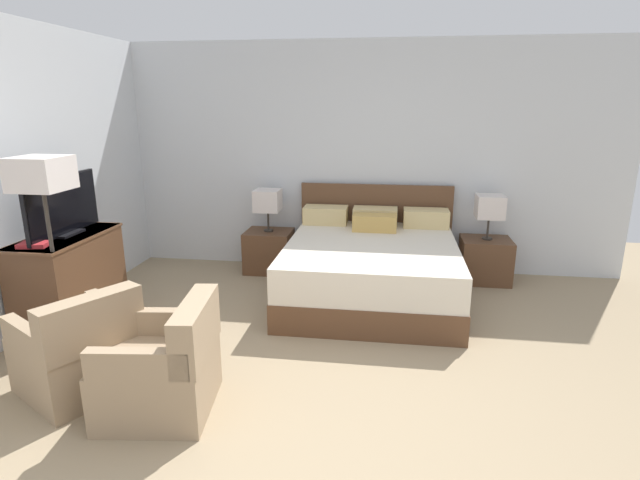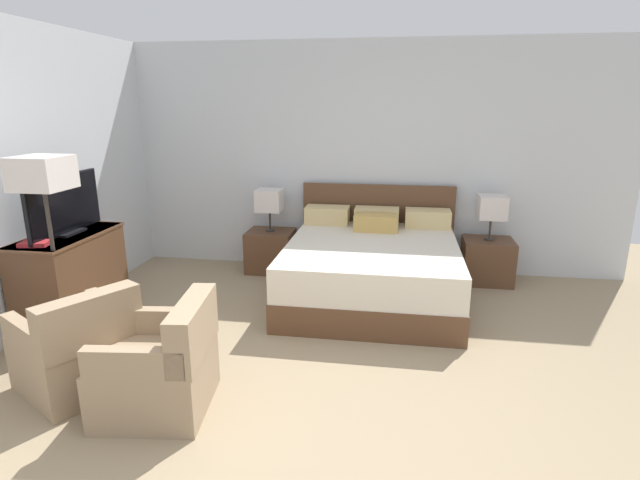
% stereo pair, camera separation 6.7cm
% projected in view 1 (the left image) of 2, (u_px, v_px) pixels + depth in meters
% --- Properties ---
extents(ground_plane, '(10.08, 10.08, 0.00)m').
position_uv_depth(ground_plane, '(294.00, 440.00, 3.02)').
color(ground_plane, '#998466').
extents(wall_back, '(6.39, 0.06, 2.67)m').
position_uv_depth(wall_back, '(348.00, 159.00, 5.90)').
color(wall_back, silver).
rests_on(wall_back, ground).
extents(wall_left, '(0.06, 5.16, 2.67)m').
position_uv_depth(wall_left, '(27.00, 179.00, 4.34)').
color(wall_left, silver).
rests_on(wall_left, ground).
extents(bed, '(1.78, 1.97, 1.05)m').
position_uv_depth(bed, '(371.00, 267.00, 5.16)').
color(bed, brown).
rests_on(bed, ground).
extents(nightstand_left, '(0.55, 0.46, 0.49)m').
position_uv_depth(nightstand_left, '(269.00, 251.00, 6.01)').
color(nightstand_left, brown).
rests_on(nightstand_left, ground).
extents(nightstand_right, '(0.55, 0.46, 0.49)m').
position_uv_depth(nightstand_right, '(485.00, 260.00, 5.66)').
color(nightstand_right, brown).
rests_on(nightstand_right, ground).
extents(table_lamp_left, '(0.29, 0.29, 0.50)m').
position_uv_depth(table_lamp_left, '(268.00, 201.00, 5.84)').
color(table_lamp_left, '#332D28').
rests_on(table_lamp_left, nightstand_left).
extents(table_lamp_right, '(0.29, 0.29, 0.50)m').
position_uv_depth(table_lamp_right, '(490.00, 207.00, 5.50)').
color(table_lamp_right, '#332D28').
rests_on(table_lamp_right, nightstand_right).
extents(dresser, '(0.51, 1.05, 0.84)m').
position_uv_depth(dresser, '(70.00, 279.00, 4.49)').
color(dresser, brown).
rests_on(dresser, ground).
extents(tv, '(0.18, 0.95, 0.53)m').
position_uv_depth(tv, '(63.00, 206.00, 4.35)').
color(tv, black).
rests_on(tv, dresser).
extents(book_red_cover, '(0.25, 0.19, 0.04)m').
position_uv_depth(book_red_cover, '(34.00, 245.00, 4.04)').
color(book_red_cover, '#B7282D').
rests_on(book_red_cover, dresser).
extents(armchair_by_window, '(0.94, 0.93, 0.76)m').
position_uv_depth(armchair_by_window, '(80.00, 353.00, 3.49)').
color(armchair_by_window, '#9E8466').
rests_on(armchair_by_window, ground).
extents(armchair_companion, '(0.77, 0.76, 0.76)m').
position_uv_depth(armchair_companion, '(164.00, 370.00, 3.27)').
color(armchair_companion, '#9E8466').
rests_on(armchair_companion, ground).
extents(floor_lamp, '(0.37, 0.37, 1.59)m').
position_uv_depth(floor_lamp, '(43.00, 187.00, 3.78)').
color(floor_lamp, '#332D28').
rests_on(floor_lamp, ground).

